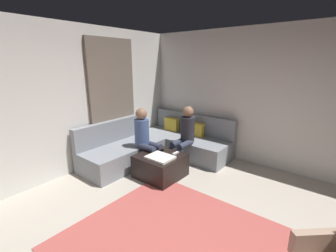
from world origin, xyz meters
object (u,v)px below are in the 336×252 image
object	(u,v)px
sectional_couch	(159,145)
person_on_couch_side	(146,136)
person_on_couch_back	(185,134)
ottoman	(160,166)
coffee_mug	(158,147)
game_remote	(176,153)

from	to	relation	value
sectional_couch	person_on_couch_side	size ratio (longest dim) A/B	2.12
person_on_couch_back	ottoman	bearing A→B (deg)	86.42
person_on_couch_side	sectional_couch	bearing A→B (deg)	-165.27
coffee_mug	person_on_couch_side	world-z (taller)	person_on_couch_side
sectional_couch	person_on_couch_back	bearing A→B (deg)	4.93
sectional_couch	game_remote	size ratio (longest dim) A/B	17.00
person_on_couch_side	ottoman	bearing A→B (deg)	78.98
coffee_mug	game_remote	distance (m)	0.40
game_remote	person_on_couch_side	bearing A→B (deg)	-168.00
sectional_couch	person_on_couch_side	distance (m)	0.69
person_on_couch_back	person_on_couch_side	xyz separation A→B (m)	(-0.49, -0.62, 0.00)
ottoman	person_on_couch_side	bearing A→B (deg)	168.98
sectional_couch	person_on_couch_back	xyz separation A→B (m)	(0.64, 0.06, 0.38)
person_on_couch_back	person_on_couch_side	world-z (taller)	same
coffee_mug	game_remote	world-z (taller)	coffee_mug
ottoman	person_on_couch_back	world-z (taller)	person_on_couch_back
ottoman	game_remote	bearing A→B (deg)	50.71
sectional_couch	coffee_mug	xyz separation A→B (m)	(0.37, -0.47, 0.19)
game_remote	person_on_couch_side	distance (m)	0.68
sectional_couch	ottoman	distance (m)	0.88
coffee_mug	person_on_couch_back	world-z (taller)	person_on_couch_back
ottoman	game_remote	xyz separation A→B (m)	(0.18, 0.22, 0.22)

